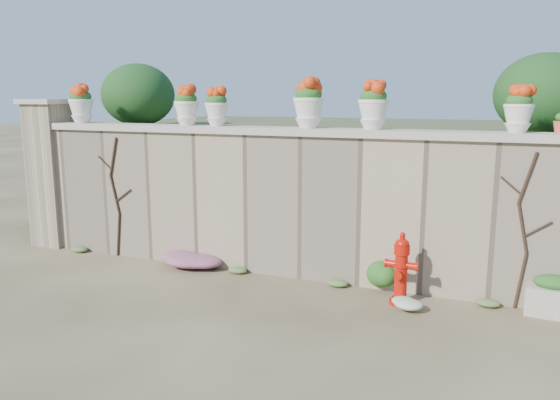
% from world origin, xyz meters
% --- Properties ---
extents(ground, '(80.00, 80.00, 0.00)m').
position_xyz_m(ground, '(0.00, 0.00, 0.00)').
color(ground, '#4D3E26').
rests_on(ground, ground).
extents(stone_wall, '(8.00, 0.40, 2.00)m').
position_xyz_m(stone_wall, '(0.00, 1.80, 1.00)').
color(stone_wall, '#9D8768').
rests_on(stone_wall, ground).
extents(wall_cap, '(8.10, 0.52, 0.10)m').
position_xyz_m(wall_cap, '(0.00, 1.80, 2.05)').
color(wall_cap, '#B7AB9B').
rests_on(wall_cap, stone_wall).
extents(gate_pillar, '(0.72, 0.72, 2.48)m').
position_xyz_m(gate_pillar, '(-4.15, 1.80, 1.26)').
color(gate_pillar, '#9D8768').
rests_on(gate_pillar, ground).
extents(raised_fill, '(9.00, 6.00, 2.00)m').
position_xyz_m(raised_fill, '(0.00, 5.00, 1.00)').
color(raised_fill, '#384C23').
rests_on(raised_fill, ground).
extents(back_shrub_left, '(1.30, 1.30, 1.10)m').
position_xyz_m(back_shrub_left, '(-3.20, 3.00, 2.55)').
color(back_shrub_left, '#143814').
rests_on(back_shrub_left, raised_fill).
extents(back_shrub_right, '(1.30, 1.30, 1.10)m').
position_xyz_m(back_shrub_right, '(3.40, 3.00, 2.55)').
color(back_shrub_right, '#143814').
rests_on(back_shrub_right, raised_fill).
extents(vine_left, '(0.60, 0.04, 1.91)m').
position_xyz_m(vine_left, '(-2.67, 1.58, 0.99)').
color(vine_left, black).
rests_on(vine_left, ground).
extents(vine_right, '(0.60, 0.04, 1.91)m').
position_xyz_m(vine_right, '(3.23, 1.58, 0.99)').
color(vine_right, black).
rests_on(vine_right, ground).
extents(fire_hydrant, '(0.39, 0.28, 0.91)m').
position_xyz_m(fire_hydrant, '(1.89, 1.19, 0.46)').
color(fire_hydrant, red).
rests_on(fire_hydrant, ground).
extents(planter_box, '(0.62, 0.39, 0.49)m').
position_xyz_m(planter_box, '(3.60, 1.50, 0.23)').
color(planter_box, '#B7AB9B').
rests_on(planter_box, ground).
extents(green_shrub, '(0.54, 0.49, 0.51)m').
position_xyz_m(green_shrub, '(1.56, 1.55, 0.26)').
color(green_shrub, '#1E5119').
rests_on(green_shrub, ground).
extents(magenta_clump, '(1.03, 0.69, 0.27)m').
position_xyz_m(magenta_clump, '(-1.31, 1.45, 0.14)').
color(magenta_clump, '#C9289C').
rests_on(magenta_clump, ground).
extents(white_flowers, '(0.57, 0.45, 0.20)m').
position_xyz_m(white_flowers, '(1.94, 1.01, 0.10)').
color(white_flowers, white).
rests_on(white_flowers, ground).
extents(urn_pot_0, '(0.39, 0.39, 0.61)m').
position_xyz_m(urn_pot_0, '(-3.44, 1.80, 2.40)').
color(urn_pot_0, silver).
rests_on(urn_pot_0, wall_cap).
extents(urn_pot_1, '(0.36, 0.36, 0.57)m').
position_xyz_m(urn_pot_1, '(-1.46, 1.80, 2.38)').
color(urn_pot_1, silver).
rests_on(urn_pot_1, wall_cap).
extents(urn_pot_2, '(0.34, 0.34, 0.54)m').
position_xyz_m(urn_pot_2, '(-0.95, 1.80, 2.37)').
color(urn_pot_2, silver).
rests_on(urn_pot_2, wall_cap).
extents(urn_pot_3, '(0.42, 0.42, 0.66)m').
position_xyz_m(urn_pot_3, '(0.46, 1.80, 2.42)').
color(urn_pot_3, silver).
rests_on(urn_pot_3, wall_cap).
extents(urn_pot_4, '(0.39, 0.39, 0.62)m').
position_xyz_m(urn_pot_4, '(1.34, 1.80, 2.41)').
color(urn_pot_4, silver).
rests_on(urn_pot_4, wall_cap).
extents(urn_pot_5, '(0.35, 0.35, 0.54)m').
position_xyz_m(urn_pot_5, '(3.07, 1.80, 2.37)').
color(urn_pot_5, silver).
rests_on(urn_pot_5, wall_cap).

